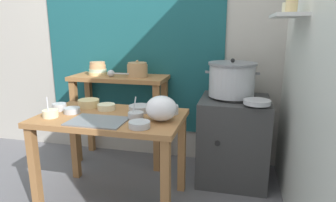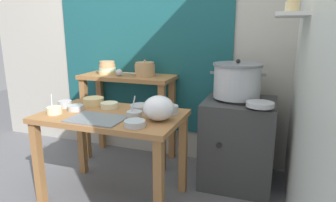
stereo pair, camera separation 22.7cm
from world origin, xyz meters
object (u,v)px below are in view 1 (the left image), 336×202
at_px(prep_bowl_1, 140,108).
at_px(prep_bowl_5, 106,107).
at_px(plastic_bag, 161,108).
at_px(prep_bowl_3, 170,109).
at_px(wide_pan, 257,102).
at_px(prep_bowl_8, 59,107).
at_px(bowl_stack_enamel, 98,69).
at_px(serving_tray, 98,121).
at_px(prep_table, 111,129).
at_px(ladle, 112,73).
at_px(prep_bowl_7, 136,115).
at_px(stove_block, 233,139).
at_px(prep_bowl_4, 72,110).
at_px(prep_bowl_6, 139,124).
at_px(prep_bowl_0, 89,103).
at_px(back_shelf_table, 120,97).
at_px(clay_pot, 137,70).
at_px(prep_bowl_2, 50,113).

bearing_deg(prep_bowl_1, prep_bowl_5, -177.57).
relative_size(plastic_bag, prep_bowl_3, 1.83).
xyz_separation_m(wide_pan, prep_bowl_8, (-1.54, -0.34, -0.05)).
xyz_separation_m(bowl_stack_enamel, serving_tray, (0.44, -0.91, -0.24)).
height_order(prep_table, prep_bowl_8, prep_bowl_8).
bearing_deg(ladle, prep_bowl_7, -54.87).
distance_m(prep_bowl_3, prep_bowl_5, 0.53).
distance_m(bowl_stack_enamel, prep_bowl_5, 0.73).
xyz_separation_m(stove_block, bowl_stack_enamel, (-1.37, 0.14, 0.58)).
bearing_deg(prep_bowl_4, prep_bowl_6, -18.17).
distance_m(ladle, prep_bowl_3, 0.88).
bearing_deg(stove_block, prep_bowl_0, -160.77).
relative_size(bowl_stack_enamel, prep_bowl_3, 1.50).
xyz_separation_m(prep_bowl_1, prep_bowl_4, (-0.50, -0.17, -0.00)).
relative_size(back_shelf_table, plastic_bag, 4.27).
height_order(plastic_bag, prep_bowl_7, plastic_bag).
xyz_separation_m(ladle, serving_tray, (0.25, -0.83, -0.21)).
height_order(ladle, prep_bowl_3, ladle).
bearing_deg(prep_bowl_8, plastic_bag, -4.67).
bearing_deg(clay_pot, prep_bowl_3, -51.25).
bearing_deg(serving_tray, prep_table, 82.18).
distance_m(plastic_bag, prep_bowl_2, 0.83).
height_order(prep_bowl_4, prep_bowl_7, prep_bowl_7).
distance_m(plastic_bag, prep_bowl_3, 0.19).
bearing_deg(wide_pan, prep_bowl_4, -164.60).
xyz_separation_m(plastic_bag, prep_bowl_8, (-0.87, 0.07, -0.06)).
bearing_deg(stove_block, prep_table, -146.52).
bearing_deg(wide_pan, prep_bowl_3, -161.20).
distance_m(prep_bowl_1, prep_bowl_3, 0.25).
relative_size(serving_tray, prep_bowl_0, 2.28).
xyz_separation_m(back_shelf_table, prep_bowl_7, (0.45, -0.77, 0.07)).
height_order(prep_bowl_0, prep_bowl_8, prep_bowl_0).
relative_size(prep_table, prep_bowl_8, 10.04).
bearing_deg(prep_bowl_6, prep_bowl_2, 174.40).
relative_size(prep_bowl_5, prep_bowl_7, 0.89).
relative_size(clay_pot, plastic_bag, 0.88).
bearing_deg(serving_tray, ladle, 106.69).
relative_size(serving_tray, plastic_bag, 1.78).
bearing_deg(prep_bowl_0, prep_table, -33.58).
relative_size(prep_bowl_2, prep_bowl_3, 1.20).
xyz_separation_m(prep_table, prep_bowl_4, (-0.32, -0.01, 0.13)).
bearing_deg(prep_bowl_6, prep_bowl_3, 71.14).
bearing_deg(serving_tray, stove_block, 39.58).
distance_m(plastic_bag, prep_bowl_5, 0.54).
distance_m(serving_tray, plastic_bag, 0.46).
bearing_deg(prep_bowl_3, ladle, 144.28).
relative_size(back_shelf_table, prep_bowl_3, 7.83).
relative_size(back_shelf_table, prep_bowl_1, 5.49).
distance_m(serving_tray, prep_bowl_8, 0.48).
bearing_deg(prep_bowl_4, prep_bowl_5, 35.10).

